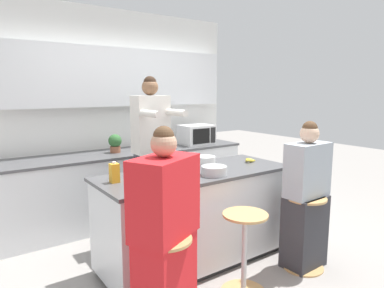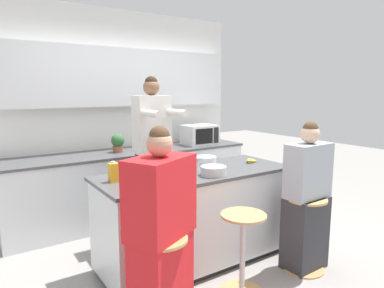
{
  "view_description": "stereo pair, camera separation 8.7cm",
  "coord_description": "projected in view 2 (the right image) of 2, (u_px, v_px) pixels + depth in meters",
  "views": [
    {
      "loc": [
        -1.84,
        -2.53,
        1.66
      ],
      "look_at": [
        0.0,
        0.08,
        1.15
      ],
      "focal_mm": 32.0,
      "sensor_mm": 36.0,
      "label": 1
    },
    {
      "loc": [
        -1.77,
        -2.58,
        1.66
      ],
      "look_at": [
        0.0,
        0.08,
        1.15
      ],
      "focal_mm": 32.0,
      "sensor_mm": 36.0,
      "label": 2
    }
  ],
  "objects": [
    {
      "name": "banana_bunch",
      "position": [
        251.0,
        161.0,
        3.59
      ],
      "size": [
        0.15,
        0.1,
        0.05
      ],
      "color": "yellow",
      "rests_on": "kitchen_island"
    },
    {
      "name": "juice_carton",
      "position": [
        113.0,
        172.0,
        2.83
      ],
      "size": [
        0.07,
        0.07,
        0.17
      ],
      "color": "gold",
      "rests_on": "kitchen_island"
    },
    {
      "name": "bar_stool_leftmost",
      "position": [
        161.0,
        282.0,
        2.32
      ],
      "size": [
        0.38,
        0.38,
        0.69
      ],
      "color": "tan",
      "rests_on": "ground_plane"
    },
    {
      "name": "back_counter",
      "position": [
        134.0,
        184.0,
        4.48
      ],
      "size": [
        3.18,
        0.69,
        0.89
      ],
      "color": "silver",
      "rests_on": "ground_plane"
    },
    {
      "name": "mixing_bowl_steel",
      "position": [
        213.0,
        171.0,
        3.05
      ],
      "size": [
        0.23,
        0.23,
        0.08
      ],
      "color": "#B7BABC",
      "rests_on": "kitchen_island"
    },
    {
      "name": "wall_back",
      "position": [
        121.0,
        99.0,
        4.58
      ],
      "size": [
        3.42,
        0.22,
        2.7
      ],
      "color": "silver",
      "rests_on": "ground_plane"
    },
    {
      "name": "bar_stool_rightmost",
      "position": [
        305.0,
        231.0,
        3.15
      ],
      "size": [
        0.38,
        0.38,
        0.69
      ],
      "color": "tan",
      "rests_on": "ground_plane"
    },
    {
      "name": "fruit_bowl",
      "position": [
        206.0,
        160.0,
        3.55
      ],
      "size": [
        0.21,
        0.21,
        0.07
      ],
      "color": "white",
      "rests_on": "kitchen_island"
    },
    {
      "name": "cooking_pot",
      "position": [
        189.0,
        164.0,
        3.22
      ],
      "size": [
        0.3,
        0.21,
        0.13
      ],
      "color": "#B7BABC",
      "rests_on": "kitchen_island"
    },
    {
      "name": "kitchen_island",
      "position": [
        196.0,
        217.0,
        3.28
      ],
      "size": [
        1.88,
        0.75,
        0.9
      ],
      "color": "black",
      "rests_on": "ground_plane"
    },
    {
      "name": "person_seated_near",
      "position": [
        306.0,
        204.0,
        3.15
      ],
      "size": [
        0.45,
        0.28,
        1.39
      ],
      "rotation": [
        0.0,
        0.0,
        0.03
      ],
      "color": "#333338",
      "rests_on": "ground_plane"
    },
    {
      "name": "person_wrapped_blanket",
      "position": [
        161.0,
        238.0,
        2.31
      ],
      "size": [
        0.55,
        0.46,
        1.43
      ],
      "rotation": [
        0.0,
        0.0,
        0.45
      ],
      "color": "red",
      "rests_on": "ground_plane"
    },
    {
      "name": "potted_plant",
      "position": [
        118.0,
        142.0,
        4.29
      ],
      "size": [
        0.16,
        0.16,
        0.23
      ],
      "color": "#93563D",
      "rests_on": "back_counter"
    },
    {
      "name": "coffee_cup_near",
      "position": [
        140.0,
        177.0,
        2.81
      ],
      "size": [
        0.11,
        0.08,
        0.1
      ],
      "color": "orange",
      "rests_on": "kitchen_island"
    },
    {
      "name": "microwave",
      "position": [
        200.0,
        135.0,
        4.91
      ],
      "size": [
        0.46,
        0.36,
        0.28
      ],
      "color": "white",
      "rests_on": "back_counter"
    },
    {
      "name": "bar_stool_center",
      "position": [
        243.0,
        252.0,
        2.75
      ],
      "size": [
        0.38,
        0.38,
        0.69
      ],
      "color": "tan",
      "rests_on": "ground_plane"
    },
    {
      "name": "person_cooking",
      "position": [
        153.0,
        161.0,
        3.7
      ],
      "size": [
        0.38,
        0.56,
        1.8
      ],
      "rotation": [
        0.0,
        0.0,
        -0.01
      ],
      "color": "#383842",
      "rests_on": "ground_plane"
    },
    {
      "name": "ground_plane",
      "position": [
        196.0,
        261.0,
        3.35
      ],
      "size": [
        16.0,
        16.0,
        0.0
      ],
      "primitive_type": "plane",
      "color": "gray"
    }
  ]
}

